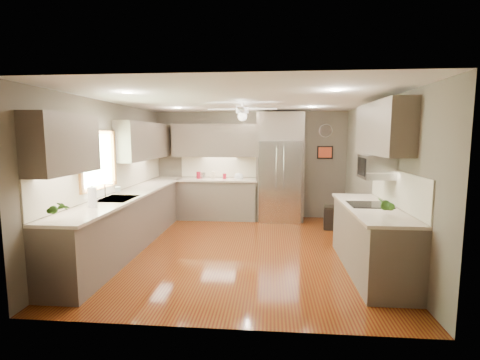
# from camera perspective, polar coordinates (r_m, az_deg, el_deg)

# --- Properties ---
(floor) EXTENTS (5.00, 5.00, 0.00)m
(floor) POSITION_cam_1_polar(r_m,az_deg,el_deg) (6.07, 0.14, -11.25)
(floor) COLOR #51170A
(floor) RESTS_ON ground
(ceiling) EXTENTS (5.00, 5.00, 0.00)m
(ceiling) POSITION_cam_1_polar(r_m,az_deg,el_deg) (5.79, 0.15, 12.93)
(ceiling) COLOR white
(ceiling) RESTS_ON ground
(wall_back) EXTENTS (4.50, 0.00, 4.50)m
(wall_back) POSITION_cam_1_polar(r_m,az_deg,el_deg) (8.28, 1.62, 2.53)
(wall_back) COLOR #62594A
(wall_back) RESTS_ON ground
(wall_front) EXTENTS (4.50, 0.00, 4.50)m
(wall_front) POSITION_cam_1_polar(r_m,az_deg,el_deg) (3.34, -3.52, -4.36)
(wall_front) COLOR #62594A
(wall_front) RESTS_ON ground
(wall_left) EXTENTS (0.00, 5.00, 5.00)m
(wall_left) POSITION_cam_1_polar(r_m,az_deg,el_deg) (6.40, -20.38, 0.72)
(wall_left) COLOR #62594A
(wall_left) RESTS_ON ground
(wall_right) EXTENTS (0.00, 5.00, 5.00)m
(wall_right) POSITION_cam_1_polar(r_m,az_deg,el_deg) (6.04, 21.93, 0.30)
(wall_right) COLOR #62594A
(wall_right) RESTS_ON ground
(canister_a) EXTENTS (0.14, 0.14, 0.16)m
(canister_a) POSITION_cam_1_polar(r_m,az_deg,el_deg) (8.16, -6.82, 0.79)
(canister_a) COLOR maroon
(canister_a) RESTS_ON back_run
(canister_b) EXTENTS (0.12, 0.12, 0.15)m
(canister_b) POSITION_cam_1_polar(r_m,az_deg,el_deg) (8.15, -6.03, 0.73)
(canister_b) COLOR silver
(canister_b) RESTS_ON back_run
(canister_c) EXTENTS (0.11, 0.11, 0.16)m
(canister_c) POSITION_cam_1_polar(r_m,az_deg,el_deg) (8.12, -4.41, 0.86)
(canister_c) COLOR beige
(canister_c) RESTS_ON back_run
(canister_d) EXTENTS (0.10, 0.10, 0.13)m
(canister_d) POSITION_cam_1_polar(r_m,az_deg,el_deg) (8.05, -2.55, 0.61)
(canister_d) COLOR maroon
(canister_d) RESTS_ON back_run
(soap_bottle) EXTENTS (0.11, 0.11, 0.19)m
(soap_bottle) POSITION_cam_1_polar(r_m,az_deg,el_deg) (6.22, -19.33, -1.42)
(soap_bottle) COLOR white
(soap_bottle) RESTS_ON left_run
(potted_plant_left) EXTENTS (0.17, 0.13, 0.31)m
(potted_plant_left) POSITION_cam_1_polar(r_m,az_deg,el_deg) (4.52, -27.66, -4.13)
(potted_plant_left) COLOR #2F5F1B
(potted_plant_left) RESTS_ON left_run
(potted_plant_right) EXTENTS (0.20, 0.18, 0.29)m
(potted_plant_right) POSITION_cam_1_polar(r_m,az_deg,el_deg) (4.62, 22.72, -3.76)
(potted_plant_right) COLOR #2F5F1B
(potted_plant_right) RESTS_ON right_run
(bowl) EXTENTS (0.27, 0.27, 0.05)m
(bowl) POSITION_cam_1_polar(r_m,az_deg,el_deg) (7.99, -0.22, 0.33)
(bowl) COLOR beige
(bowl) RESTS_ON back_run
(left_run) EXTENTS (0.65, 4.70, 1.45)m
(left_run) POSITION_cam_1_polar(r_m,az_deg,el_deg) (6.54, -17.17, -5.83)
(left_run) COLOR brown
(left_run) RESTS_ON ground
(back_run) EXTENTS (1.85, 0.65, 1.45)m
(back_run) POSITION_cam_1_polar(r_m,az_deg,el_deg) (8.16, -3.62, -2.97)
(back_run) COLOR brown
(back_run) RESTS_ON ground
(uppers) EXTENTS (4.50, 4.70, 0.95)m
(uppers) POSITION_cam_1_polar(r_m,az_deg,el_deg) (6.57, -5.82, 6.72)
(uppers) COLOR brown
(uppers) RESTS_ON wall_left
(window) EXTENTS (0.05, 1.12, 0.92)m
(window) POSITION_cam_1_polar(r_m,az_deg,el_deg) (5.91, -22.31, 3.06)
(window) COLOR #BFF2B2
(window) RESTS_ON wall_left
(sink) EXTENTS (0.50, 0.70, 0.32)m
(sink) POSITION_cam_1_polar(r_m,az_deg,el_deg) (5.86, -19.50, -3.18)
(sink) COLOR silver
(sink) RESTS_ON left_run
(refrigerator) EXTENTS (1.06, 0.75, 2.45)m
(refrigerator) POSITION_cam_1_polar(r_m,az_deg,el_deg) (7.93, 6.53, 1.84)
(refrigerator) COLOR silver
(refrigerator) RESTS_ON ground
(right_run) EXTENTS (0.70, 2.20, 1.45)m
(right_run) POSITION_cam_1_polar(r_m,az_deg,el_deg) (5.34, 20.71, -8.87)
(right_run) COLOR brown
(right_run) RESTS_ON ground
(microwave) EXTENTS (0.43, 0.55, 0.34)m
(microwave) POSITION_cam_1_polar(r_m,az_deg,el_deg) (5.43, 21.45, 2.05)
(microwave) COLOR silver
(microwave) RESTS_ON wall_right
(ceiling_fan) EXTENTS (1.18, 1.18, 0.32)m
(ceiling_fan) POSITION_cam_1_polar(r_m,az_deg,el_deg) (6.07, 0.39, 11.08)
(ceiling_fan) COLOR white
(ceiling_fan) RESTS_ON ceiling
(recessed_lights) EXTENTS (2.84, 3.14, 0.01)m
(recessed_lights) POSITION_cam_1_polar(r_m,az_deg,el_deg) (6.19, 0.09, 12.50)
(recessed_lights) COLOR white
(recessed_lights) RESTS_ON ceiling
(wall_clock) EXTENTS (0.30, 0.03, 0.30)m
(wall_clock) POSITION_cam_1_polar(r_m,az_deg,el_deg) (8.32, 13.87, 7.87)
(wall_clock) COLOR white
(wall_clock) RESTS_ON wall_back
(framed_print) EXTENTS (0.36, 0.03, 0.30)m
(framed_print) POSITION_cam_1_polar(r_m,az_deg,el_deg) (8.32, 13.77, 4.42)
(framed_print) COLOR black
(framed_print) RESTS_ON wall_back
(stool) EXTENTS (0.44, 0.44, 0.47)m
(stool) POSITION_cam_1_polar(r_m,az_deg,el_deg) (7.54, 15.07, -5.97)
(stool) COLOR black
(stool) RESTS_ON ground
(paper_towel) EXTENTS (0.12, 0.12, 0.30)m
(paper_towel) POSITION_cam_1_polar(r_m,az_deg,el_deg) (5.22, -23.07, -2.64)
(paper_towel) COLOR white
(paper_towel) RESTS_ON left_run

